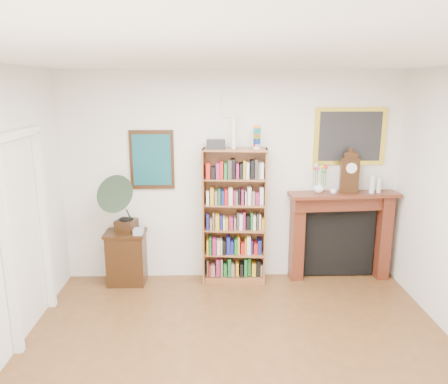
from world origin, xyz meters
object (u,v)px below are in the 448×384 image
fireplace (340,227)px  cd_stack (139,231)px  bookshelf (235,209)px  bottle_right (379,185)px  gramophone (123,200)px  side_cabinet (127,258)px  teacup (333,191)px  bottle_left (372,184)px  mantel_clock (350,173)px  flower_vase (319,187)px

fireplace → cd_stack: 2.70m
bookshelf → bottle_right: (1.90, -0.00, 0.31)m
gramophone → cd_stack: bearing=7.8°
side_cabinet → teacup: bearing=-0.2°
fireplace → teacup: size_ratio=16.70×
bottle_left → bottle_right: 0.10m
bookshelf → fireplace: bearing=7.9°
side_cabinet → cd_stack: cd_stack is taller
fireplace → teacup: (-0.16, -0.13, 0.53)m
gramophone → cd_stack: size_ratio=6.66×
side_cabinet → bottle_right: size_ratio=3.61×
bottle_left → bottle_right: (0.10, 0.02, -0.02)m
cd_stack → bookshelf: bearing=6.7°
mantel_clock → bottle_right: size_ratio=2.69×
cd_stack → mantel_clock: bearing=3.5°
bottle_right → gramophone: bearing=-178.0°
mantel_clock → flower_vase: (-0.39, -0.00, -0.19)m
side_cabinet → bottle_right: bearing=0.9°
fireplace → bookshelf: bearing=178.3°
bookshelf → flower_vase: (1.11, 0.02, 0.28)m
side_cabinet → gramophone: size_ratio=0.90×
gramophone → mantel_clock: 2.96m
mantel_clock → flower_vase: 0.44m
bottle_left → bottle_right: bearing=10.7°
gramophone → teacup: gramophone is taller
flower_vase → teacup: bearing=-26.3°
bookshelf → bottle_right: bookshelf is taller
cd_stack → flower_vase: bearing=4.1°
bookshelf → flower_vase: bookshelf is taller
bookshelf → fireplace: size_ratio=1.42×
bottle_right → fireplace: bearing=171.6°
side_cabinet → flower_vase: 2.72m
cd_stack → flower_vase: (2.36, 0.17, 0.53)m
side_cabinet → mantel_clock: bearing=1.5°
teacup → bottle_left: 0.52m
gramophone → cd_stack: 0.45m
mantel_clock → bottle_left: bearing=-1.1°
fireplace → bottle_right: bearing=-12.6°
side_cabinet → teacup: (2.73, -0.02, 0.90)m
side_cabinet → gramophone: (0.01, -0.08, 0.81)m
fireplace → flower_vase: bearing=-176.8°
cd_stack → bottle_right: bottle_right is taller
cd_stack → teacup: teacup is taller
side_cabinet → bottle_right: 3.48m
bookshelf → flower_vase: bearing=6.4°
bookshelf → teacup: size_ratio=23.72×
bookshelf → side_cabinet: bookshelf is taller
gramophone → bottle_left: size_ratio=3.33×
gramophone → bottle_left: (3.24, 0.10, 0.17)m
fireplace → bottle_right: (0.45, -0.07, 0.60)m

